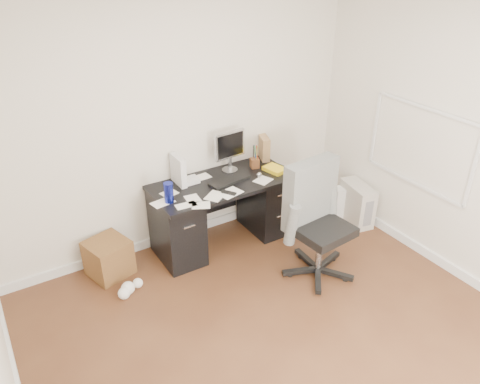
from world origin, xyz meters
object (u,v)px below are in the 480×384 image
at_px(desk, 223,210).
at_px(pc_tower, 357,203).
at_px(office_chair, 322,224).
at_px(keyboard, 229,181).
at_px(wicker_basket, 109,258).
at_px(lcd_monitor, 230,151).

xyz_separation_m(desk, pc_tower, (1.54, -0.46, -0.16)).
bearing_deg(office_chair, keyboard, 111.27).
xyz_separation_m(pc_tower, wicker_basket, (-2.80, 0.57, -0.05)).
distance_m(keyboard, wicker_basket, 1.44).
xyz_separation_m(desk, lcd_monitor, (0.19, 0.18, 0.58)).
bearing_deg(keyboard, pc_tower, -24.75).
relative_size(lcd_monitor, pc_tower, 0.96).
xyz_separation_m(desk, office_chair, (0.53, -0.98, 0.19)).
bearing_deg(pc_tower, lcd_monitor, 165.92).
relative_size(office_chair, pc_tower, 2.44).
bearing_deg(wicker_basket, desk, -5.01).
bearing_deg(desk, lcd_monitor, 42.74).
distance_m(desk, wicker_basket, 1.28).
relative_size(lcd_monitor, office_chair, 0.39).
distance_m(desk, keyboard, 0.37).
distance_m(lcd_monitor, office_chair, 1.27).
height_order(office_chair, pc_tower, office_chair).
distance_m(lcd_monitor, keyboard, 0.34).
distance_m(desk, office_chair, 1.13).
distance_m(desk, pc_tower, 1.62).
distance_m(keyboard, pc_tower, 1.63).
xyz_separation_m(lcd_monitor, office_chair, (0.33, -1.16, -0.39)).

